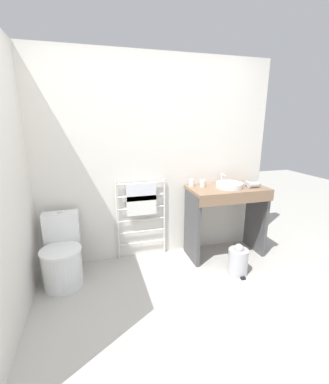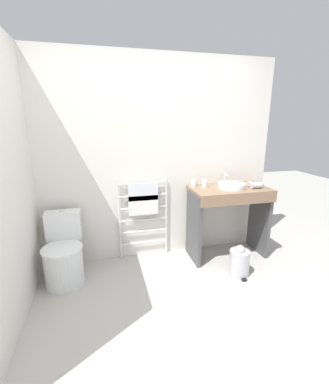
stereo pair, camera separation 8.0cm
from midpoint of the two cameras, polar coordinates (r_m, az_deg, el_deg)
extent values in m
plane|color=#B2AFA8|center=(2.36, 6.27, -29.46)|extent=(12.00, 12.00, 0.00)
cube|color=silver|center=(3.14, -3.36, 6.96)|extent=(2.96, 0.12, 2.41)
cube|color=silver|center=(2.42, -33.50, 1.89)|extent=(0.12, 2.13, 2.41)
cylinder|color=white|center=(2.98, -22.46, -15.42)|extent=(0.39, 0.39, 0.39)
cylinder|color=white|center=(2.88, -22.89, -11.86)|extent=(0.41, 0.41, 0.02)
cube|color=white|center=(3.05, -22.65, -7.15)|extent=(0.37, 0.16, 0.33)
cylinder|color=silver|center=(3.00, -22.98, -4.16)|extent=(0.05, 0.05, 0.01)
cylinder|color=silver|center=(3.17, -11.11, -6.50)|extent=(0.02, 0.02, 0.99)
cylinder|color=silver|center=(3.26, -0.73, -5.57)|extent=(0.02, 0.02, 0.99)
cylinder|color=silver|center=(3.33, -5.69, -11.15)|extent=(0.59, 0.02, 0.02)
cylinder|color=silver|center=(3.27, -5.76, -8.71)|extent=(0.59, 0.02, 0.02)
cylinder|color=silver|center=(3.21, -5.84, -6.18)|extent=(0.59, 0.02, 0.02)
cylinder|color=silver|center=(3.15, -5.91, -3.56)|extent=(0.59, 0.02, 0.02)
cylinder|color=silver|center=(3.11, -5.99, -0.85)|extent=(0.59, 0.02, 0.02)
cylinder|color=silver|center=(3.07, -6.07, 1.93)|extent=(0.59, 0.02, 0.02)
cube|color=silver|center=(3.06, -5.93, 0.04)|extent=(0.36, 0.04, 0.22)
cube|color=white|center=(3.11, -5.85, -2.96)|extent=(0.36, 0.04, 0.24)
cube|color=#84664C|center=(3.20, 13.11, 0.72)|extent=(0.94, 0.52, 0.03)
cube|color=#84664C|center=(3.02, 15.26, -1.66)|extent=(0.94, 0.02, 0.10)
cube|color=#4C4C4F|center=(3.16, 5.38, -7.67)|extent=(0.04, 0.44, 0.86)
cube|color=#4C4C4F|center=(3.57, 19.06, -5.74)|extent=(0.04, 0.44, 0.86)
cylinder|color=white|center=(3.19, 13.49, 1.51)|extent=(0.32, 0.32, 0.06)
cylinder|color=silver|center=(3.18, 13.52, 1.97)|extent=(0.26, 0.26, 0.01)
cylinder|color=silver|center=(3.34, 11.95, 2.92)|extent=(0.02, 0.02, 0.14)
cylinder|color=silver|center=(3.29, 12.36, 3.74)|extent=(0.02, 0.09, 0.02)
cylinder|color=white|center=(3.18, 5.32, 2.09)|extent=(0.06, 0.06, 0.09)
cylinder|color=white|center=(3.17, 7.76, 1.93)|extent=(0.06, 0.06, 0.08)
cylinder|color=#B7B7BC|center=(3.26, 18.46, 1.54)|extent=(0.13, 0.07, 0.07)
cone|color=#9C9CA0|center=(3.31, 19.73, 1.62)|extent=(0.05, 0.06, 0.06)
cube|color=#B7B7BC|center=(3.31, 17.28, 1.83)|extent=(0.04, 0.09, 0.05)
cylinder|color=#B7B7BC|center=(3.08, 15.24, -14.68)|extent=(0.22, 0.22, 0.29)
sphere|color=#B7B7BC|center=(3.01, 15.46, -11.94)|extent=(0.10, 0.10, 0.10)
cube|color=black|center=(3.06, 16.30, -17.92)|extent=(0.05, 0.04, 0.02)
camera|label=1|loc=(0.04, -90.95, -0.26)|focal=24.00mm
camera|label=2|loc=(0.04, 89.05, 0.26)|focal=24.00mm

